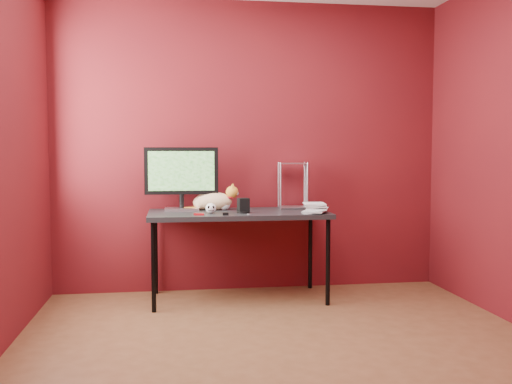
{
  "coord_description": "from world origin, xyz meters",
  "views": [
    {
      "loc": [
        -0.7,
        -3.38,
        1.25
      ],
      "look_at": [
        -0.03,
        1.15,
        0.93
      ],
      "focal_mm": 40.0,
      "sensor_mm": 36.0,
      "label": 1
    }
  ],
  "objects": [
    {
      "name": "wire_rack",
      "position": [
        0.37,
        1.59,
        0.96
      ],
      "size": [
        0.25,
        0.22,
        0.41
      ],
      "rotation": [
        0.0,
        0.0,
        -0.09
      ],
      "color": "silver",
      "rests_on": "desk"
    },
    {
      "name": "room",
      "position": [
        0.0,
        0.0,
        1.45
      ],
      "size": [
        3.52,
        3.52,
        2.61
      ],
      "color": "brown",
      "rests_on": "ground"
    },
    {
      "name": "book_stack",
      "position": [
        0.39,
        1.21,
        1.22
      ],
      "size": [
        0.26,
        0.28,
        0.93
      ],
      "rotation": [
        0.0,
        0.0,
        -0.24
      ],
      "color": "beige",
      "rests_on": "desk"
    },
    {
      "name": "skull_mug",
      "position": [
        -0.39,
        1.25,
        0.79
      ],
      "size": [
        0.09,
        0.09,
        0.08
      ],
      "rotation": [
        0.0,
        0.0,
        -0.03
      ],
      "color": "white",
      "rests_on": "desk"
    },
    {
      "name": "cat",
      "position": [
        -0.35,
        1.53,
        0.83
      ],
      "size": [
        0.5,
        0.25,
        0.23
      ],
      "rotation": [
        0.0,
        0.0,
        -0.25
      ],
      "color": "orange",
      "rests_on": "desk"
    },
    {
      "name": "monitor",
      "position": [
        -0.62,
        1.52,
        1.05
      ],
      "size": [
        0.63,
        0.2,
        0.54
      ],
      "rotation": [
        0.0,
        0.0,
        -0.01
      ],
      "color": "silver",
      "rests_on": "desk"
    },
    {
      "name": "black_gadget",
      "position": [
        -0.28,
        1.09,
        0.76
      ],
      "size": [
        0.05,
        0.03,
        0.02
      ],
      "primitive_type": "cube",
      "rotation": [
        0.0,
        0.0,
        -0.09
      ],
      "color": "black",
      "rests_on": "desk"
    },
    {
      "name": "speaker",
      "position": [
        -0.12,
        1.25,
        0.81
      ],
      "size": [
        0.11,
        0.11,
        0.12
      ],
      "rotation": [
        0.0,
        0.0,
        0.18
      ],
      "color": "black",
      "rests_on": "desk"
    },
    {
      "name": "desk",
      "position": [
        -0.15,
        1.37,
        0.7
      ],
      "size": [
        1.5,
        0.7,
        0.75
      ],
      "color": "black",
      "rests_on": "ground"
    },
    {
      "name": "pocket_knife",
      "position": [
        -0.49,
        1.13,
        0.76
      ],
      "size": [
        0.08,
        0.04,
        0.02
      ],
      "primitive_type": "cube",
      "rotation": [
        0.0,
        0.0,
        -0.16
      ],
      "color": "#A90D14",
      "rests_on": "desk"
    },
    {
      "name": "washer",
      "position": [
        -0.08,
        1.15,
        0.75
      ],
      "size": [
        0.04,
        0.04,
        0.0
      ],
      "primitive_type": "cylinder",
      "color": "silver",
      "rests_on": "desk"
    }
  ]
}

